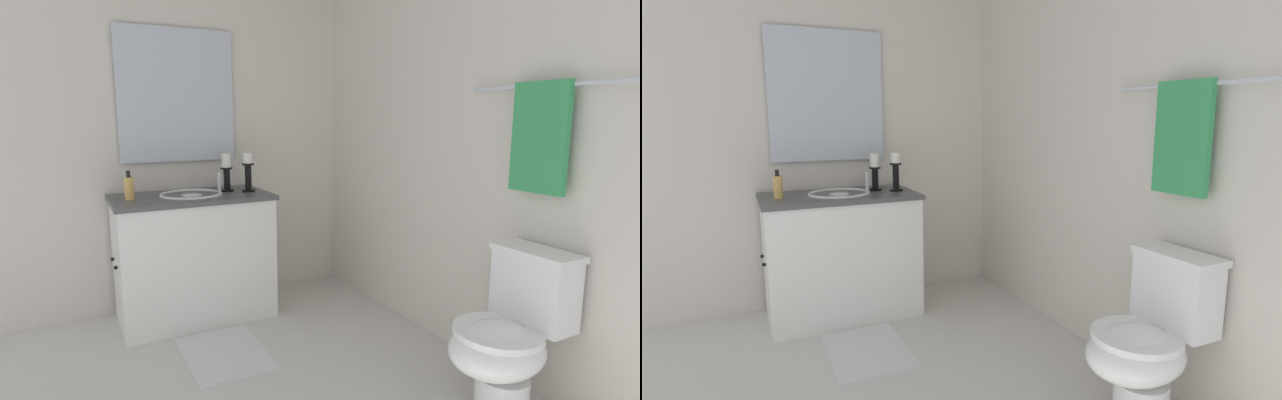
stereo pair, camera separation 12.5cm
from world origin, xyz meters
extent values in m
cube|color=silver|center=(0.00, 1.35, 1.23)|extent=(2.88, 0.04, 2.45)
cube|color=silver|center=(-1.44, 0.00, 1.23)|extent=(0.04, 2.70, 2.45)
cube|color=white|center=(-1.11, 0.10, 0.40)|extent=(0.55, 0.97, 0.80)
cube|color=#4C4C4C|center=(-1.11, 0.10, 0.82)|extent=(0.58, 1.00, 0.03)
sphere|color=black|center=(-1.21, -0.40, 0.44)|extent=(0.02, 0.02, 0.02)
sphere|color=black|center=(-1.01, -0.40, 0.44)|extent=(0.02, 0.02, 0.02)
ellipsoid|color=white|center=(-1.11, 0.10, 0.78)|extent=(0.38, 0.30, 0.11)
torus|color=white|center=(-1.11, 0.10, 0.84)|extent=(0.40, 0.40, 0.02)
cylinder|color=silver|center=(-1.11, 0.29, 0.90)|extent=(0.02, 0.02, 0.14)
cube|color=silver|center=(-1.39, 0.10, 1.48)|extent=(0.02, 0.78, 0.89)
cylinder|color=black|center=(-1.08, 0.48, 0.84)|extent=(0.09, 0.09, 0.01)
cylinder|color=black|center=(-1.08, 0.48, 0.92)|extent=(0.04, 0.04, 0.18)
cylinder|color=black|center=(-1.08, 0.48, 1.02)|extent=(0.08, 0.08, 0.01)
cylinder|color=white|center=(-1.08, 0.48, 1.06)|extent=(0.06, 0.06, 0.07)
cylinder|color=black|center=(-1.16, 0.36, 0.84)|extent=(0.09, 0.09, 0.01)
cylinder|color=black|center=(-1.16, 0.36, 0.91)|extent=(0.04, 0.04, 0.15)
cylinder|color=black|center=(-1.16, 0.36, 0.99)|extent=(0.08, 0.08, 0.01)
cylinder|color=white|center=(-1.16, 0.36, 1.04)|extent=(0.06, 0.06, 0.09)
cylinder|color=#E5B259|center=(-1.11, -0.28, 0.90)|extent=(0.06, 0.06, 0.14)
cylinder|color=black|center=(-1.11, -0.28, 0.99)|extent=(0.02, 0.02, 0.04)
cylinder|color=white|center=(0.64, 1.05, 0.09)|extent=(0.24, 0.24, 0.18)
ellipsoid|color=white|center=(0.64, 1.00, 0.32)|extent=(0.38, 0.46, 0.24)
cylinder|color=white|center=(0.64, 1.00, 0.40)|extent=(0.39, 0.39, 0.03)
cube|color=white|center=(0.64, 1.22, 0.56)|extent=(0.36, 0.17, 0.32)
cube|color=white|center=(0.64, 1.22, 0.73)|extent=(0.38, 0.19, 0.03)
cylinder|color=silver|center=(0.57, 1.29, 1.48)|extent=(0.85, 0.02, 0.02)
cube|color=#389E59|center=(0.57, 1.27, 1.24)|extent=(0.28, 0.03, 0.50)
cube|color=silver|center=(-0.49, 0.10, 0.01)|extent=(0.60, 0.44, 0.02)
camera|label=1|loc=(2.01, -0.63, 1.34)|focal=26.98mm
camera|label=2|loc=(2.07, -0.52, 1.34)|focal=26.98mm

